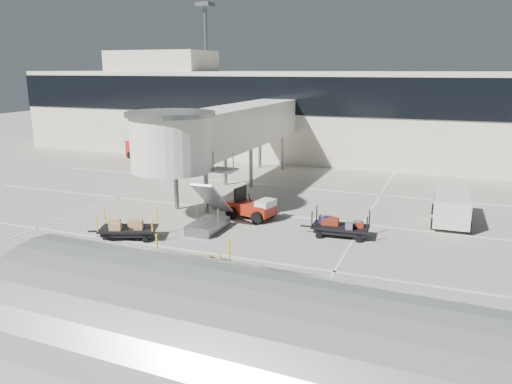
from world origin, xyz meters
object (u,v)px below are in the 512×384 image
(minivan, at_px, (451,205))
(belt_loader, at_px, (146,151))
(box_cart_near, at_px, (188,263))
(box_cart_far, at_px, (128,229))
(ground_worker, at_px, (182,299))
(baggage_tug, at_px, (252,208))
(suitcase_cart, at_px, (341,227))

(minivan, bearing_deg, belt_loader, 156.62)
(box_cart_near, xyz_separation_m, box_cart_far, (-5.16, 3.24, -0.16))
(box_cart_far, relative_size, ground_worker, 2.18)
(baggage_tug, xyz_separation_m, belt_loader, (-16.19, 13.93, 0.20))
(box_cart_near, distance_m, ground_worker, 3.51)
(box_cart_near, relative_size, box_cart_far, 1.19)
(baggage_tug, height_order, minivan, baggage_tug)
(box_cart_near, height_order, box_cart_far, box_cart_near)
(baggage_tug, bearing_deg, ground_worker, -66.97)
(baggage_tug, height_order, box_cart_far, baggage_tug)
(suitcase_cart, bearing_deg, belt_loader, 140.91)
(ground_worker, bearing_deg, minivan, 32.69)
(suitcase_cart, xyz_separation_m, box_cart_far, (-9.78, -4.12, 0.01))
(baggage_tug, relative_size, belt_loader, 0.59)
(belt_loader, bearing_deg, ground_worker, -32.74)
(minivan, bearing_deg, box_cart_far, -151.20)
(box_cart_far, distance_m, minivan, 17.27)
(box_cart_far, height_order, minivan, minivan)
(suitcase_cart, height_order, box_cart_far, suitcase_cart)
(suitcase_cart, bearing_deg, box_cart_far, -160.91)
(box_cart_near, height_order, ground_worker, ground_worker)
(box_cart_far, relative_size, minivan, 0.77)
(minivan, bearing_deg, baggage_tug, -164.03)
(box_cart_far, xyz_separation_m, minivan, (14.89, 8.74, 0.51))
(box_cart_near, bearing_deg, ground_worker, -74.07)
(box_cart_near, bearing_deg, suitcase_cart, 48.00)
(baggage_tug, bearing_deg, minivan, 30.01)
(box_cart_near, bearing_deg, belt_loader, 116.87)
(box_cart_near, relative_size, belt_loader, 0.86)
(suitcase_cart, height_order, box_cart_near, box_cart_near)
(baggage_tug, xyz_separation_m, box_cart_near, (0.69, -8.68, 0.03))
(baggage_tug, relative_size, box_cart_near, 0.69)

